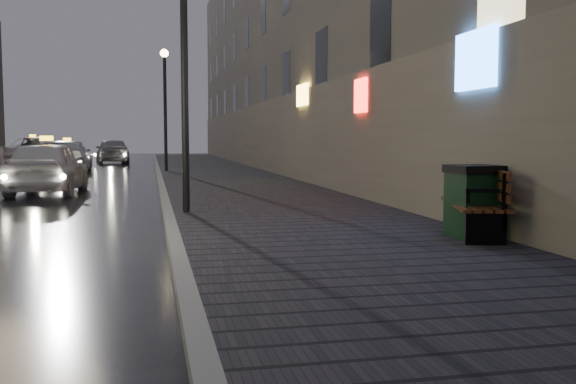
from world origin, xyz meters
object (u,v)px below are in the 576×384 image
lamp_far (165,94)px  taxi_far (33,151)px  lamp_near (184,39)px  taxi_mid (68,156)px  trash_bin (474,201)px  bench (479,202)px  car_far (112,151)px  taxi_near (47,167)px

lamp_far → taxi_far: (-7.46, 11.67, -2.66)m
lamp_near → lamp_far: same height
taxi_mid → taxi_far: taxi_far is taller
lamp_near → trash_bin: bearing=-46.2°
bench → taxi_mid: 24.30m
trash_bin → car_far: size_ratio=0.23×
lamp_far → taxi_near: (-3.54, -9.44, -2.73)m
bench → taxi_near: 13.05m
taxi_mid → bench: bearing=109.2°
lamp_near → car_far: 28.30m
taxi_near → taxi_mid: (-0.91, 12.15, -0.03)m
lamp_far → bench: 20.65m
bench → taxi_near: (-7.61, 10.60, 0.11)m
trash_bin → taxi_near: bearing=122.0°
taxi_mid → taxi_far: size_ratio=0.84×
taxi_mid → lamp_near: bearing=102.0°
lamp_near → bench: 6.40m
trash_bin → taxi_far: bearing=106.7°
taxi_near → taxi_mid: size_ratio=0.89×
bench → car_far: car_far is taller
taxi_near → lamp_far: bearing=-108.0°
bench → taxi_mid: size_ratio=0.41×
trash_bin → taxi_mid: (-8.40, 22.82, 0.04)m
bench → trash_bin: 0.15m
taxi_near → bench: bearing=128.2°
taxi_near → car_far: car_far is taller
lamp_near → trash_bin: 6.35m
lamp_near → taxi_far: lamp_near is taller
lamp_far → taxi_far: 14.11m
lamp_far → car_far: 12.67m
taxi_far → car_far: 4.54m
lamp_near → bench: lamp_near is taller
lamp_far → bench: bearing=-78.5°
taxi_far → car_far: (4.52, 0.35, -0.04)m
trash_bin → taxi_mid: size_ratio=0.21×
taxi_near → lamp_near: bearing=120.9°
lamp_near → taxi_far: 28.78m
taxi_mid → taxi_far: (-3.01, 8.96, 0.10)m
lamp_near → taxi_mid: lamp_near is taller
car_far → taxi_near: bearing=82.0°
taxi_far → bench: bearing=-62.7°
lamp_near → trash_bin: lamp_near is taller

